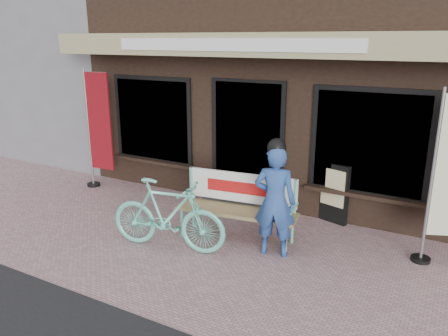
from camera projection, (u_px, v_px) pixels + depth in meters
The scene contains 8 objects.
ground at pixel (185, 250), 6.10m from camera, with size 70.00×70.00×0.00m, color #B4898E.
storefront at pixel (309, 31), 9.42m from camera, with size 7.00×6.77×6.00m.
neighbor_left_near at pixel (54, 27), 13.73m from camera, with size 10.00×7.00×6.40m, color slate.
bench at pixel (238, 201), 6.35m from camera, with size 1.81×0.66×0.96m.
person at pixel (275, 199), 5.78m from camera, with size 0.62×0.48×1.62m.
bicycle at pixel (168, 215), 6.01m from camera, with size 0.48×1.68×1.01m, color #68CCB4.
nobori_red at pixel (98, 128), 8.32m from camera, with size 0.68×0.26×2.33m.
menu_stand at pixel (334, 193), 6.91m from camera, with size 0.49×0.23×0.97m.
Camera 1 is at (3.14, -4.58, 2.84)m, focal length 35.00 mm.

